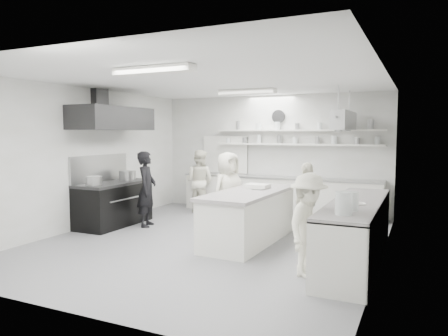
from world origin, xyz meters
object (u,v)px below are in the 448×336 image
at_px(back_counter, 278,196).
at_px(right_counter, 356,234).
at_px(prep_island, 249,218).
at_px(cook_back, 199,181).
at_px(cook_stove, 147,189).
at_px(stove, 114,205).

distance_m(back_counter, right_counter, 4.13).
height_order(prep_island, cook_back, cook_back).
relative_size(prep_island, cook_back, 1.54).
distance_m(prep_island, cook_back, 3.21).
bearing_deg(cook_stove, cook_back, -25.82).
distance_m(stove, cook_back, 2.40).
xyz_separation_m(stove, prep_island, (3.25, -0.09, 0.01)).
distance_m(cook_stove, cook_back, 1.97).
bearing_deg(cook_back, stove, 67.54).
bearing_deg(back_counter, cook_back, -161.61).
bearing_deg(cook_back, back_counter, -159.55).
distance_m(stove, right_counter, 5.28).
bearing_deg(right_counter, cook_stove, 169.78).
relative_size(back_counter, cook_back, 3.12).
height_order(right_counter, cook_back, cook_back).
bearing_deg(prep_island, right_counter, -12.37).
bearing_deg(prep_island, back_counter, 98.91).
bearing_deg(back_counter, prep_island, -83.07).
xyz_separation_m(back_counter, right_counter, (2.35, -3.40, 0.01)).
bearing_deg(cook_stove, prep_island, -115.31).
relative_size(right_counter, cook_stove, 2.01).
relative_size(back_counter, cook_stove, 3.05).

